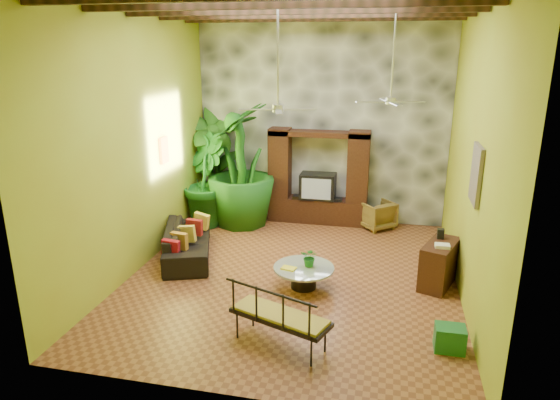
% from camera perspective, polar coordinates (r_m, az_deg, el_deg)
% --- Properties ---
extents(ground, '(7.00, 7.00, 0.00)m').
position_cam_1_polar(ground, '(9.59, 1.49, -8.65)').
color(ground, brown).
rests_on(ground, ground).
extents(back_wall, '(6.00, 0.02, 5.00)m').
position_cam_1_polar(back_wall, '(12.20, 4.78, 9.23)').
color(back_wall, '#A29E25').
rests_on(back_wall, ground).
extents(left_wall, '(0.02, 7.00, 5.00)m').
position_cam_1_polar(left_wall, '(9.80, -15.99, 6.67)').
color(left_wall, '#A29E25').
rests_on(left_wall, ground).
extents(right_wall, '(0.02, 7.00, 5.00)m').
position_cam_1_polar(right_wall, '(8.75, 21.36, 4.94)').
color(right_wall, '#A29E25').
rests_on(right_wall, ground).
extents(stone_accent_wall, '(5.98, 0.10, 4.98)m').
position_cam_1_polar(stone_accent_wall, '(12.14, 4.74, 9.19)').
color(stone_accent_wall, '#3C3E44').
rests_on(stone_accent_wall, ground).
extents(ceiling_beams, '(5.95, 5.36, 0.22)m').
position_cam_1_polar(ceiling_beams, '(8.65, 1.75, 21.16)').
color(ceiling_beams, '#361E11').
rests_on(ceiling_beams, ceiling).
extents(entertainment_center, '(2.40, 0.55, 2.30)m').
position_cam_1_polar(entertainment_center, '(12.16, 4.36, 1.82)').
color(entertainment_center, black).
rests_on(entertainment_center, ground).
extents(ceiling_fan_front, '(1.28, 1.28, 1.86)m').
position_cam_1_polar(ceiling_fan_front, '(8.32, -0.24, 11.83)').
color(ceiling_fan_front, '#B6B6BB').
rests_on(ceiling_fan_front, ceiling).
extents(ceiling_fan_back, '(1.28, 1.28, 1.86)m').
position_cam_1_polar(ceiling_fan_back, '(9.71, 12.59, 12.20)').
color(ceiling_fan_back, '#B6B6BB').
rests_on(ceiling_fan_back, ceiling).
extents(wall_art_mask, '(0.06, 0.32, 0.55)m').
position_cam_1_polar(wall_art_mask, '(10.73, -13.14, 5.57)').
color(wall_art_mask, gold).
rests_on(wall_art_mask, left_wall).
extents(wall_art_painting, '(0.06, 0.70, 0.90)m').
position_cam_1_polar(wall_art_painting, '(8.21, 21.52, 2.74)').
color(wall_art_painting, '#284F93').
rests_on(wall_art_painting, right_wall).
extents(sofa, '(1.57, 2.39, 0.65)m').
position_cam_1_polar(sofa, '(10.47, -10.52, -4.71)').
color(sofa, black).
rests_on(sofa, ground).
extents(wicker_armchair, '(1.01, 1.01, 0.66)m').
position_cam_1_polar(wicker_armchair, '(12.12, 11.00, -1.65)').
color(wicker_armchair, brown).
rests_on(wicker_armchair, ground).
extents(tall_plant_a, '(1.80, 1.62, 2.84)m').
position_cam_1_polar(tall_plant_a, '(12.69, -7.54, 4.49)').
color(tall_plant_a, '#276219').
rests_on(tall_plant_a, ground).
extents(tall_plant_b, '(1.43, 1.53, 2.22)m').
position_cam_1_polar(tall_plant_b, '(12.06, -8.73, 2.24)').
color(tall_plant_b, '#19621F').
rests_on(tall_plant_b, ground).
extents(tall_plant_c, '(1.71, 1.71, 2.95)m').
position_cam_1_polar(tall_plant_c, '(11.87, -4.53, 3.97)').
color(tall_plant_c, '#1A5817').
rests_on(tall_plant_c, ground).
extents(coffee_table, '(1.09, 1.09, 0.40)m').
position_cam_1_polar(coffee_table, '(9.07, 2.72, -8.47)').
color(coffee_table, black).
rests_on(coffee_table, ground).
extents(centerpiece_plant, '(0.36, 0.32, 0.35)m').
position_cam_1_polar(centerpiece_plant, '(8.97, 3.45, -6.53)').
color(centerpiece_plant, '#1B671E').
rests_on(centerpiece_plant, coffee_table).
extents(yellow_tray, '(0.28, 0.23, 0.03)m').
position_cam_1_polar(yellow_tray, '(8.91, 1.00, -7.80)').
color(yellow_tray, gold).
rests_on(yellow_tray, coffee_table).
extents(iron_bench, '(1.57, 1.05, 0.57)m').
position_cam_1_polar(iron_bench, '(7.25, -0.12, -12.96)').
color(iron_bench, black).
rests_on(iron_bench, ground).
extents(side_console, '(0.79, 1.11, 0.81)m').
position_cam_1_polar(side_console, '(9.53, 17.73, -7.00)').
color(side_console, '#3A2312').
rests_on(side_console, ground).
extents(green_bin, '(0.43, 0.32, 0.37)m').
position_cam_1_polar(green_bin, '(7.78, 18.83, -14.74)').
color(green_bin, '#217F22').
rests_on(green_bin, ground).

